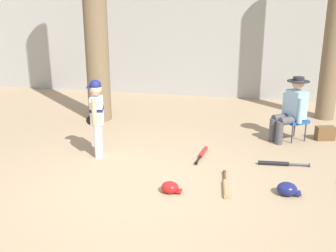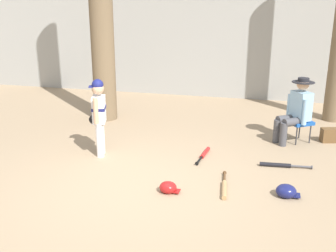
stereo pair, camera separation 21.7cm
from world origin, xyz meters
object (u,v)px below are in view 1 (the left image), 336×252
bat_red_barrel (202,153)px  bat_wood_tan (226,187)px  batting_helmet_navy (287,189)px  folding_stool (294,121)px  seated_spectator (291,107)px  handbag_beside_stool (325,133)px  bat_black_composite (277,163)px  batting_helmet_red (170,187)px  tree_behind_spectator (336,21)px  young_ballplayer (96,113)px

bat_red_barrel → bat_wood_tan: bearing=-67.9°
batting_helmet_navy → folding_stool: bearing=83.8°
seated_spectator → batting_helmet_navy: size_ratio=3.75×
bat_red_barrel → handbag_beside_stool: bearing=30.8°
handbag_beside_stool → bat_red_barrel: bearing=-149.2°
bat_wood_tan → batting_helmet_navy: (0.82, 0.01, 0.05)m
folding_stool → batting_helmet_navy: folding_stool is taller
handbag_beside_stool → bat_black_composite: size_ratio=0.42×
handbag_beside_stool → batting_helmet_red: handbag_beside_stool is taller
tree_behind_spectator → seated_spectator: 2.44m
seated_spectator → batting_helmet_red: (-1.73, -2.56, -0.57)m
bat_wood_tan → batting_helmet_red: (-0.73, -0.27, 0.04)m
handbag_beside_stool → bat_wood_tan: bearing=-123.9°
batting_helmet_red → young_ballplayer: bearing=144.0°
bat_wood_tan → bat_black_composite: same height
tree_behind_spectator → handbag_beside_stool: (-0.22, -1.54, -1.98)m
seated_spectator → tree_behind_spectator: bearing=62.9°
bat_black_composite → young_ballplayer: bearing=-175.9°
young_ballplayer → bat_red_barrel: 1.90m
batting_helmet_red → batting_helmet_navy: 1.58m
tree_behind_spectator → bat_black_composite: 3.83m
bat_black_composite → batting_helmet_navy: bearing=-85.5°
bat_wood_tan → batting_helmet_red: batting_helmet_red is taller
seated_spectator → handbag_beside_stool: (0.67, 0.19, -0.51)m
seated_spectator → bat_black_composite: seated_spectator is taller
folding_stool → bat_wood_tan: folding_stool is taller
tree_behind_spectator → folding_stool: tree_behind_spectator is taller
young_ballplayer → batting_helmet_navy: bearing=-14.7°
young_ballplayer → tree_behind_spectator: bearing=38.2°
young_ballplayer → bat_black_composite: 3.04m
bat_wood_tan → batting_helmet_red: bearing=-160.1°
bat_red_barrel → young_ballplayer: bearing=-167.2°
folding_stool → bat_wood_tan: size_ratio=0.68×
young_ballplayer → batting_helmet_red: young_ballplayer is taller
bat_black_composite → bat_red_barrel: bearing=171.7°
tree_behind_spectator → batting_helmet_navy: size_ratio=14.88×
young_ballplayer → folding_stool: (3.28, 1.54, -0.38)m
folding_stool → batting_helmet_navy: 2.37m
young_ballplayer → handbag_beside_stool: bearing=23.4°
tree_behind_spectator → young_ballplayer: size_ratio=3.66×
handbag_beside_stool → bat_black_composite: handbag_beside_stool is taller
young_ballplayer → bat_red_barrel: young_ballplayer is taller
seated_spectator → bat_red_barrel: bearing=-143.5°
tree_behind_spectator → bat_wood_tan: bearing=-115.1°
batting_helmet_red → folding_stool: bearing=55.3°
folding_stool → handbag_beside_stool: 0.64m
bat_wood_tan → bat_red_barrel: 1.29m
handbag_beside_stool → bat_black_composite: 1.73m
tree_behind_spectator → handbag_beside_stool: tree_behind_spectator is taller
batting_helmet_navy → bat_wood_tan: bearing=-179.4°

